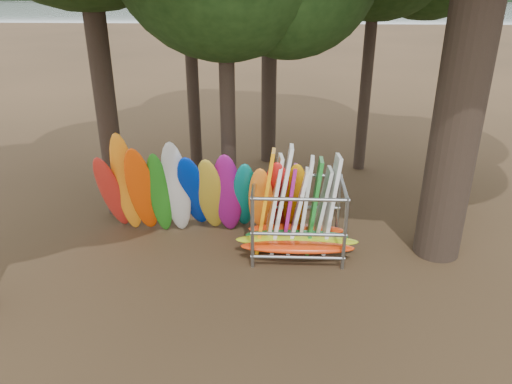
{
  "coord_description": "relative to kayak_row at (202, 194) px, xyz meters",
  "views": [
    {
      "loc": [
        -0.17,
        -10.55,
        6.82
      ],
      "look_at": [
        -0.67,
        1.5,
        1.4
      ],
      "focal_mm": 35.0,
      "sensor_mm": 36.0,
      "label": 1
    }
  ],
  "objects": [
    {
      "name": "storage_rack",
      "position": [
        2.52,
        -0.65,
        -0.41
      ],
      "size": [
        3.18,
        1.5,
        2.89
      ],
      "color": "gray",
      "rests_on": "ground"
    },
    {
      "name": "lake",
      "position": [
        2.11,
        58.53,
        -1.33
      ],
      "size": [
        160.0,
        160.0,
        0.0
      ],
      "primitive_type": "plane",
      "color": "gray",
      "rests_on": "ground"
    },
    {
      "name": "kayak_row",
      "position": [
        0.0,
        0.0,
        0.0
      ],
      "size": [
        5.66,
        2.02,
        3.27
      ],
      "color": "red",
      "rests_on": "ground"
    },
    {
      "name": "ground",
      "position": [
        2.11,
        -1.47,
        -1.33
      ],
      "size": [
        120.0,
        120.0,
        0.0
      ],
      "primitive_type": "plane",
      "color": "#47331E",
      "rests_on": "ground"
    }
  ]
}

